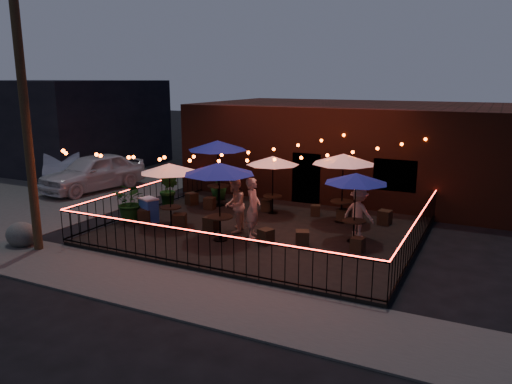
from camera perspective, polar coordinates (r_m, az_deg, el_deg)
ground at (r=15.28m, az=-2.42°, el=-6.74°), size 110.00×110.00×0.00m
patio at (r=16.94m, az=0.84°, el=-4.47°), size 10.00×8.00×0.15m
sidewalk at (r=12.72m, az=-9.61°, el=-10.95°), size 18.00×2.50×0.05m
parking_lot at (r=25.71m, az=-21.97°, el=0.45°), size 11.00×12.00×0.02m
brick_building at (r=23.57m, az=11.53°, el=4.99°), size 14.00×8.00×4.00m
background_building at (r=33.11m, az=-22.89°, el=7.32°), size 12.00×9.00×5.00m
utility_pole at (r=15.94m, az=-24.84°, el=7.65°), size 0.26×0.26×8.00m
fence_front at (r=13.44m, az=-6.58°, el=-6.60°), size 10.00×0.04×1.04m
fence_left at (r=19.39m, az=-12.61°, el=-0.75°), size 0.04×8.00×1.04m
fence_right at (r=15.39m, az=17.95°, el=-4.63°), size 0.04×8.00×1.04m
festoon_lights at (r=16.58m, az=-2.74°, el=3.81°), size 10.02×8.72×1.32m
cafe_table_0 at (r=17.02m, az=-9.89°, el=2.61°), size 2.48×2.48×2.19m
cafe_table_1 at (r=19.62m, az=-4.42°, el=5.24°), size 2.97×2.97×2.61m
cafe_table_2 at (r=15.27m, az=-4.24°, el=2.58°), size 2.57×2.57×2.47m
cafe_table_3 at (r=18.46m, az=1.94°, el=3.53°), size 2.44×2.44×2.17m
cafe_table_4 at (r=15.44m, az=11.36°, el=1.45°), size 2.27×2.27×2.17m
cafe_table_5 at (r=17.51m, az=9.96°, el=3.64°), size 2.58×2.58×2.44m
bistro_chair_0 at (r=17.89m, az=-12.56°, el=-2.74°), size 0.57×0.57×0.51m
bistro_chair_1 at (r=17.06m, az=-8.72°, el=-3.34°), size 0.57×0.57×0.51m
bistro_chair_2 at (r=20.24m, az=-7.36°, el=-0.77°), size 0.53×0.53×0.48m
bistro_chair_3 at (r=19.45m, az=-5.31°, el=-1.30°), size 0.44×0.44×0.46m
bistro_chair_4 at (r=16.65m, az=-5.17°, el=-3.67°), size 0.43×0.43×0.50m
bistro_chair_5 at (r=15.38m, az=1.13°, el=-5.09°), size 0.51×0.51×0.46m
bistro_chair_6 at (r=19.14m, az=1.20°, el=-1.52°), size 0.45×0.45×0.44m
bistro_chair_7 at (r=18.60m, az=6.81°, el=-2.10°), size 0.43×0.43×0.40m
bistro_chair_8 at (r=15.23m, az=5.31°, el=-5.31°), size 0.53×0.53×0.47m
bistro_chair_9 at (r=14.99m, az=11.55°, el=-5.92°), size 0.40×0.40×0.43m
bistro_chair_10 at (r=17.96m, az=10.00°, el=-2.64°), size 0.47×0.47×0.47m
bistro_chair_11 at (r=17.95m, az=14.51°, el=-2.82°), size 0.47×0.47×0.49m
patron_a at (r=15.83m, az=-0.33°, el=-1.81°), size 0.62×0.79×1.93m
patron_b at (r=16.37m, az=-2.47°, el=-1.48°), size 0.91×1.05×1.84m
patron_c at (r=16.19m, az=11.66°, el=-2.32°), size 1.16×0.84×1.61m
potted_shrub_a at (r=18.20m, az=-14.03°, el=-1.12°), size 1.35×1.20×1.39m
potted_shrub_b at (r=19.89m, az=-9.93°, el=0.26°), size 0.83×0.69×1.40m
potted_shrub_c at (r=20.94m, az=-4.30°, el=0.85°), size 0.86×0.86×1.25m
cooler at (r=17.99m, az=-12.13°, el=-2.01°), size 0.79×0.69×0.87m
boulder at (r=17.19m, az=-25.21°, el=-4.44°), size 1.18×1.09×0.75m
car_white at (r=24.44m, az=-18.09°, el=2.18°), size 2.87×5.32×1.72m
car_silver at (r=26.78m, az=-21.20°, el=2.69°), size 4.63×4.56×1.59m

